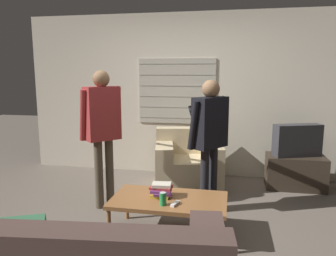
{
  "coord_description": "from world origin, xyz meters",
  "views": [
    {
      "loc": [
        0.74,
        -3.14,
        1.64
      ],
      "look_at": [
        0.02,
        0.53,
        1.0
      ],
      "focal_mm": 35.0,
      "sensor_mm": 36.0,
      "label": 1
    }
  ],
  "objects_px": {
    "armchair_beige": "(188,163)",
    "book_stack": "(161,190)",
    "soda_can": "(163,199)",
    "person_left_standing": "(102,122)",
    "coffee_table": "(169,202)",
    "tv": "(297,140)",
    "person_right_standing": "(209,130)",
    "spare_remote": "(175,204)"
  },
  "relations": [
    {
      "from": "coffee_table",
      "to": "person_right_standing",
      "type": "xyz_separation_m",
      "value": [
        0.34,
        0.68,
        0.63
      ]
    },
    {
      "from": "armchair_beige",
      "to": "person_left_standing",
      "type": "distance_m",
      "value": 1.49
    },
    {
      "from": "tv",
      "to": "spare_remote",
      "type": "relative_size",
      "value": 5.07
    },
    {
      "from": "tv",
      "to": "book_stack",
      "type": "height_order",
      "value": "tv"
    },
    {
      "from": "armchair_beige",
      "to": "book_stack",
      "type": "distance_m",
      "value": 1.47
    },
    {
      "from": "person_left_standing",
      "to": "person_right_standing",
      "type": "xyz_separation_m",
      "value": [
        1.26,
        0.11,
        -0.07
      ]
    },
    {
      "from": "armchair_beige",
      "to": "soda_can",
      "type": "xyz_separation_m",
      "value": [
        -0.02,
        -1.67,
        0.12
      ]
    },
    {
      "from": "book_stack",
      "to": "tv",
      "type": "bearing_deg",
      "value": 46.29
    },
    {
      "from": "person_right_standing",
      "to": "book_stack",
      "type": "xyz_separation_m",
      "value": [
        -0.43,
        -0.64,
        -0.53
      ]
    },
    {
      "from": "soda_can",
      "to": "book_stack",
      "type": "bearing_deg",
      "value": 106.34
    },
    {
      "from": "tv",
      "to": "person_left_standing",
      "type": "bearing_deg",
      "value": 4.87
    },
    {
      "from": "tv",
      "to": "book_stack",
      "type": "relative_size",
      "value": 2.98
    },
    {
      "from": "soda_can",
      "to": "spare_remote",
      "type": "relative_size",
      "value": 0.93
    },
    {
      "from": "soda_can",
      "to": "person_left_standing",
      "type": "bearing_deg",
      "value": 140.5
    },
    {
      "from": "tv",
      "to": "spare_remote",
      "type": "bearing_deg",
      "value": 32.33
    },
    {
      "from": "person_right_standing",
      "to": "armchair_beige",
      "type": "bearing_deg",
      "value": 58.81
    },
    {
      "from": "soda_can",
      "to": "armchair_beige",
      "type": "bearing_deg",
      "value": 89.43
    },
    {
      "from": "spare_remote",
      "to": "coffee_table",
      "type": "bearing_deg",
      "value": 137.4
    },
    {
      "from": "coffee_table",
      "to": "book_stack",
      "type": "distance_m",
      "value": 0.14
    },
    {
      "from": "armchair_beige",
      "to": "person_left_standing",
      "type": "xyz_separation_m",
      "value": [
        -0.91,
        -0.93,
        0.72
      ]
    },
    {
      "from": "person_left_standing",
      "to": "soda_can",
      "type": "xyz_separation_m",
      "value": [
        0.9,
        -0.74,
        -0.6
      ]
    },
    {
      "from": "armchair_beige",
      "to": "soda_can",
      "type": "relative_size",
      "value": 8.4
    },
    {
      "from": "armchair_beige",
      "to": "coffee_table",
      "type": "bearing_deg",
      "value": 78.9
    },
    {
      "from": "book_stack",
      "to": "person_right_standing",
      "type": "bearing_deg",
      "value": 56.43
    },
    {
      "from": "tv",
      "to": "person_left_standing",
      "type": "relative_size",
      "value": 0.41
    },
    {
      "from": "armchair_beige",
      "to": "coffee_table",
      "type": "height_order",
      "value": "armchair_beige"
    },
    {
      "from": "coffee_table",
      "to": "person_right_standing",
      "type": "height_order",
      "value": "person_right_standing"
    },
    {
      "from": "soda_can",
      "to": "coffee_table",
      "type": "bearing_deg",
      "value": 82.11
    },
    {
      "from": "soda_can",
      "to": "spare_remote",
      "type": "bearing_deg",
      "value": 11.99
    },
    {
      "from": "person_right_standing",
      "to": "coffee_table",
      "type": "bearing_deg",
      "value": -171.07
    },
    {
      "from": "tv",
      "to": "book_stack",
      "type": "bearing_deg",
      "value": 26.09
    },
    {
      "from": "armchair_beige",
      "to": "person_left_standing",
      "type": "height_order",
      "value": "person_left_standing"
    },
    {
      "from": "person_right_standing",
      "to": "book_stack",
      "type": "relative_size",
      "value": 6.71
    },
    {
      "from": "person_right_standing",
      "to": "book_stack",
      "type": "height_order",
      "value": "person_right_standing"
    },
    {
      "from": "person_left_standing",
      "to": "armchair_beige",
      "type": "bearing_deg",
      "value": -1.43
    },
    {
      "from": "book_stack",
      "to": "soda_can",
      "type": "bearing_deg",
      "value": -73.66
    },
    {
      "from": "person_left_standing",
      "to": "soda_can",
      "type": "height_order",
      "value": "person_left_standing"
    },
    {
      "from": "coffee_table",
      "to": "person_right_standing",
      "type": "distance_m",
      "value": 0.99
    },
    {
      "from": "book_stack",
      "to": "spare_remote",
      "type": "height_order",
      "value": "book_stack"
    },
    {
      "from": "spare_remote",
      "to": "soda_can",
      "type": "bearing_deg",
      "value": -151.15
    },
    {
      "from": "book_stack",
      "to": "soda_can",
      "type": "xyz_separation_m",
      "value": [
        0.06,
        -0.21,
        -0.01
      ]
    },
    {
      "from": "armchair_beige",
      "to": "book_stack",
      "type": "bearing_deg",
      "value": 75.57
    }
  ]
}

